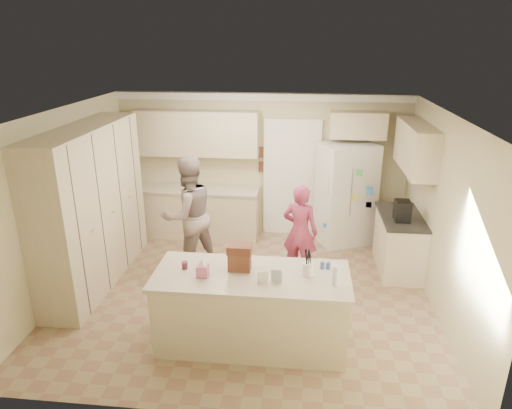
# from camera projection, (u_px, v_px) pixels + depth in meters

# --- Properties ---
(floor) EXTENTS (5.20, 4.60, 0.02)m
(floor) POSITION_uv_depth(u_px,v_px,m) (247.00, 293.00, 6.64)
(floor) COLOR #8D7A5A
(floor) RESTS_ON ground
(ceiling) EXTENTS (5.20, 4.60, 0.02)m
(ceiling) POSITION_uv_depth(u_px,v_px,m) (245.00, 113.00, 5.74)
(ceiling) COLOR white
(ceiling) RESTS_ON wall_back
(wall_back) EXTENTS (5.20, 0.02, 2.60)m
(wall_back) POSITION_uv_depth(u_px,v_px,m) (262.00, 165.00, 8.35)
(wall_back) COLOR beige
(wall_back) RESTS_ON ground
(wall_front) EXTENTS (5.20, 0.02, 2.60)m
(wall_front) POSITION_uv_depth(u_px,v_px,m) (213.00, 302.00, 4.04)
(wall_front) COLOR beige
(wall_front) RESTS_ON ground
(wall_left) EXTENTS (0.02, 4.60, 2.60)m
(wall_left) POSITION_uv_depth(u_px,v_px,m) (63.00, 203.00, 6.45)
(wall_left) COLOR beige
(wall_left) RESTS_ON ground
(wall_right) EXTENTS (0.02, 4.60, 2.60)m
(wall_right) POSITION_uv_depth(u_px,v_px,m) (445.00, 217.00, 5.93)
(wall_right) COLOR beige
(wall_right) RESTS_ON ground
(crown_back) EXTENTS (5.20, 0.08, 0.12)m
(crown_back) POSITION_uv_depth(u_px,v_px,m) (262.00, 97.00, 7.88)
(crown_back) COLOR white
(crown_back) RESTS_ON wall_back
(pantry_bank) EXTENTS (0.60, 2.60, 2.35)m
(pantry_bank) POSITION_uv_depth(u_px,v_px,m) (92.00, 207.00, 6.65)
(pantry_bank) COLOR #C2B895
(pantry_bank) RESTS_ON floor
(back_base_cab) EXTENTS (2.20, 0.60, 0.88)m
(back_base_cab) POSITION_uv_depth(u_px,v_px,m) (199.00, 212.00, 8.47)
(back_base_cab) COLOR #C2B895
(back_base_cab) RESTS_ON floor
(back_countertop) EXTENTS (2.24, 0.63, 0.04)m
(back_countertop) POSITION_uv_depth(u_px,v_px,m) (197.00, 189.00, 8.30)
(back_countertop) COLOR beige
(back_countertop) RESTS_ON back_base_cab
(back_upper_cab) EXTENTS (2.20, 0.35, 0.80)m
(back_upper_cab) POSITION_uv_depth(u_px,v_px,m) (197.00, 133.00, 8.08)
(back_upper_cab) COLOR #C2B895
(back_upper_cab) RESTS_ON wall_back
(doorway_opening) EXTENTS (0.90, 0.06, 2.10)m
(doorway_opening) POSITION_uv_depth(u_px,v_px,m) (292.00, 180.00, 8.35)
(doorway_opening) COLOR black
(doorway_opening) RESTS_ON floor
(doorway_casing) EXTENTS (1.02, 0.03, 2.22)m
(doorway_casing) POSITION_uv_depth(u_px,v_px,m) (291.00, 180.00, 8.32)
(doorway_casing) COLOR white
(doorway_casing) RESTS_ON floor
(wall_frame_upper) EXTENTS (0.15, 0.02, 0.20)m
(wall_frame_upper) POSITION_uv_depth(u_px,v_px,m) (263.00, 152.00, 8.22)
(wall_frame_upper) COLOR brown
(wall_frame_upper) RESTS_ON wall_back
(wall_frame_lower) EXTENTS (0.15, 0.02, 0.20)m
(wall_frame_lower) POSITION_uv_depth(u_px,v_px,m) (263.00, 167.00, 8.31)
(wall_frame_lower) COLOR brown
(wall_frame_lower) RESTS_ON wall_back
(refrigerator) EXTENTS (1.10, 1.00, 1.80)m
(refrigerator) POSITION_uv_depth(u_px,v_px,m) (346.00, 194.00, 8.05)
(refrigerator) COLOR white
(refrigerator) RESTS_ON floor
(fridge_seam) EXTENTS (0.02, 0.02, 1.78)m
(fridge_seam) POSITION_uv_depth(u_px,v_px,m) (347.00, 201.00, 7.72)
(fridge_seam) COLOR gray
(fridge_seam) RESTS_ON refrigerator
(fridge_dispenser) EXTENTS (0.22, 0.03, 0.35)m
(fridge_dispenser) POSITION_uv_depth(u_px,v_px,m) (335.00, 186.00, 7.64)
(fridge_dispenser) COLOR black
(fridge_dispenser) RESTS_ON refrigerator
(fridge_handle_l) EXTENTS (0.02, 0.02, 0.85)m
(fridge_handle_l) POSITION_uv_depth(u_px,v_px,m) (345.00, 192.00, 7.66)
(fridge_handle_l) COLOR silver
(fridge_handle_l) RESTS_ON refrigerator
(fridge_handle_r) EXTENTS (0.02, 0.02, 0.85)m
(fridge_handle_r) POSITION_uv_depth(u_px,v_px,m) (351.00, 193.00, 7.65)
(fridge_handle_r) COLOR silver
(fridge_handle_r) RESTS_ON refrigerator
(over_fridge_cab) EXTENTS (0.95, 0.35, 0.45)m
(over_fridge_cab) POSITION_uv_depth(u_px,v_px,m) (358.00, 125.00, 7.73)
(over_fridge_cab) COLOR #C2B895
(over_fridge_cab) RESTS_ON wall_back
(right_base_cab) EXTENTS (0.60, 1.20, 0.88)m
(right_base_cab) POSITION_uv_depth(u_px,v_px,m) (399.00, 244.00, 7.19)
(right_base_cab) COLOR #C2B895
(right_base_cab) RESTS_ON floor
(right_countertop) EXTENTS (0.63, 1.24, 0.04)m
(right_countertop) POSITION_uv_depth(u_px,v_px,m) (401.00, 216.00, 7.04)
(right_countertop) COLOR #2D2B28
(right_countertop) RESTS_ON right_base_cab
(right_upper_cab) EXTENTS (0.35, 1.50, 0.70)m
(right_upper_cab) POSITION_uv_depth(u_px,v_px,m) (416.00, 147.00, 6.85)
(right_upper_cab) COLOR #C2B895
(right_upper_cab) RESTS_ON wall_right
(coffee_maker) EXTENTS (0.22, 0.28, 0.30)m
(coffee_maker) POSITION_uv_depth(u_px,v_px,m) (402.00, 211.00, 6.79)
(coffee_maker) COLOR black
(coffee_maker) RESTS_ON right_countertop
(island_base) EXTENTS (2.20, 0.90, 0.88)m
(island_base) POSITION_uv_depth(u_px,v_px,m) (252.00, 310.00, 5.44)
(island_base) COLOR #C2B895
(island_base) RESTS_ON floor
(island_top) EXTENTS (2.28, 0.96, 0.05)m
(island_top) POSITION_uv_depth(u_px,v_px,m) (251.00, 276.00, 5.28)
(island_top) COLOR beige
(island_top) RESTS_ON island_base
(utensil_crock) EXTENTS (0.13, 0.13, 0.15)m
(utensil_crock) POSITION_uv_depth(u_px,v_px,m) (308.00, 269.00, 5.23)
(utensil_crock) COLOR white
(utensil_crock) RESTS_ON island_top
(tissue_box) EXTENTS (0.13, 0.13, 0.14)m
(tissue_box) POSITION_uv_depth(u_px,v_px,m) (203.00, 270.00, 5.21)
(tissue_box) COLOR #D1679E
(tissue_box) RESTS_ON island_top
(tissue_plume) EXTENTS (0.08, 0.08, 0.08)m
(tissue_plume) POSITION_uv_depth(u_px,v_px,m) (202.00, 262.00, 5.17)
(tissue_plume) COLOR white
(tissue_plume) RESTS_ON tissue_box
(dollhouse_body) EXTENTS (0.26, 0.18, 0.22)m
(dollhouse_body) POSITION_uv_depth(u_px,v_px,m) (240.00, 261.00, 5.34)
(dollhouse_body) COLOR brown
(dollhouse_body) RESTS_ON island_top
(dollhouse_roof) EXTENTS (0.28, 0.20, 0.10)m
(dollhouse_roof) POSITION_uv_depth(u_px,v_px,m) (239.00, 249.00, 5.29)
(dollhouse_roof) COLOR #592D1E
(dollhouse_roof) RESTS_ON dollhouse_body
(jam_jar) EXTENTS (0.07, 0.07, 0.09)m
(jam_jar) POSITION_uv_depth(u_px,v_px,m) (185.00, 265.00, 5.38)
(jam_jar) COLOR #59263F
(jam_jar) RESTS_ON island_top
(greeting_card_a) EXTENTS (0.12, 0.06, 0.16)m
(greeting_card_a) POSITION_uv_depth(u_px,v_px,m) (263.00, 277.00, 5.05)
(greeting_card_a) COLOR white
(greeting_card_a) RESTS_ON island_top
(greeting_card_b) EXTENTS (0.12, 0.05, 0.16)m
(greeting_card_b) POSITION_uv_depth(u_px,v_px,m) (277.00, 276.00, 5.08)
(greeting_card_b) COLOR silver
(greeting_card_b) RESTS_ON island_top
(water_bottle) EXTENTS (0.07, 0.07, 0.24)m
(water_bottle) POSITION_uv_depth(u_px,v_px,m) (336.00, 276.00, 5.00)
(water_bottle) COLOR silver
(water_bottle) RESTS_ON island_top
(shaker_salt) EXTENTS (0.05, 0.05, 0.09)m
(shaker_salt) POSITION_uv_depth(u_px,v_px,m) (322.00, 265.00, 5.38)
(shaker_salt) COLOR #3657A0
(shaker_salt) RESTS_ON island_top
(shaker_pepper) EXTENTS (0.05, 0.05, 0.09)m
(shaker_pepper) POSITION_uv_depth(u_px,v_px,m) (328.00, 266.00, 5.38)
(shaker_pepper) COLOR #3657A0
(shaker_pepper) RESTS_ON island_top
(teen_boy) EXTENTS (1.13, 1.11, 1.83)m
(teen_boy) POSITION_uv_depth(u_px,v_px,m) (188.00, 215.00, 7.06)
(teen_boy) COLOR gray
(teen_boy) RESTS_ON floor
(teen_girl) EXTENTS (0.62, 0.49, 1.49)m
(teen_girl) POSITION_uv_depth(u_px,v_px,m) (300.00, 232.00, 6.87)
(teen_girl) COLOR #A23A63
(teen_girl) RESTS_ON floor
(fridge_magnets) EXTENTS (0.76, 0.02, 1.44)m
(fridge_magnets) POSITION_uv_depth(u_px,v_px,m) (347.00, 201.00, 7.71)
(fridge_magnets) COLOR tan
(fridge_magnets) RESTS_ON refrigerator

